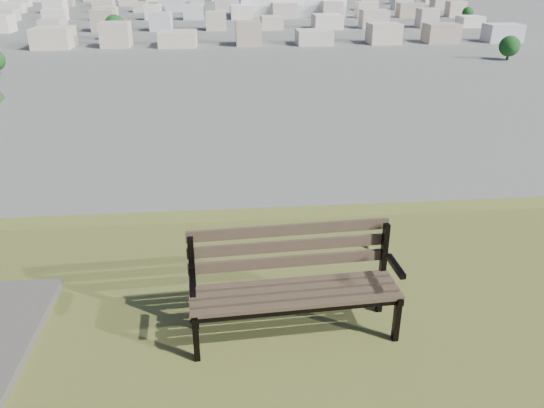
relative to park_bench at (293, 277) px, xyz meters
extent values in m
cube|color=#493C2A|center=(0.02, -0.27, -0.09)|extent=(1.70, 0.18, 0.03)
cube|color=#493C2A|center=(0.01, -0.15, -0.09)|extent=(1.70, 0.18, 0.03)
cube|color=#493C2A|center=(0.00, -0.04, -0.09)|extent=(1.70, 0.18, 0.03)
cube|color=#493C2A|center=(0.00, 0.07, -0.09)|extent=(1.70, 0.18, 0.03)
cube|color=#493C2A|center=(-0.01, 0.15, 0.07)|extent=(1.70, 0.13, 0.09)
cube|color=#493C2A|center=(-0.01, 0.17, 0.20)|extent=(1.70, 0.13, 0.09)
cube|color=#493C2A|center=(-0.01, 0.19, 0.34)|extent=(1.70, 0.13, 0.09)
cube|color=black|center=(-0.80, -0.33, -0.29)|extent=(0.05, 0.06, 0.42)
cube|color=black|center=(-0.82, 0.07, -0.07)|extent=(0.05, 0.06, 0.87)
cube|color=black|center=(-0.81, -0.14, -0.11)|extent=(0.07, 0.48, 0.05)
cube|color=black|center=(-0.80, -0.19, 0.12)|extent=(0.07, 0.34, 0.04)
cube|color=black|center=(0.83, -0.24, -0.29)|extent=(0.05, 0.06, 0.42)
cube|color=black|center=(0.81, 0.17, -0.07)|extent=(0.05, 0.06, 0.87)
cube|color=black|center=(0.82, -0.05, -0.11)|extent=(0.07, 0.48, 0.05)
cube|color=black|center=(0.82, -0.10, 0.12)|extent=(0.07, 0.34, 0.04)
cube|color=black|center=(0.02, -0.28, -0.13)|extent=(1.70, 0.13, 0.04)
cube|color=black|center=(0.00, 0.08, -0.13)|extent=(1.70, 0.13, 0.04)
cone|color=brown|center=(1.02, 1.31, -0.41)|extent=(0.08, 0.08, 0.18)
cube|color=silver|center=(41.09, 312.01, -22.32)|extent=(59.17, 29.03, 6.37)
cylinder|color=silver|center=(41.09, 312.01, -19.14)|extent=(59.17, 29.03, 24.19)
cube|color=beige|center=(-61.38, 198.11, -22.00)|extent=(11.00, 11.00, 7.00)
cube|color=#B9AD9F|center=(-37.38, 198.11, -22.00)|extent=(11.00, 11.00, 7.00)
cube|color=beige|center=(-13.38, 198.11, -22.00)|extent=(11.00, 11.00, 7.00)
cube|color=#B9B9BF|center=(10.62, 198.11, -22.00)|extent=(11.00, 11.00, 7.00)
cube|color=#B8AB95|center=(34.62, 198.11, -22.00)|extent=(11.00, 11.00, 7.00)
cube|color=tan|center=(58.62, 198.11, -22.00)|extent=(11.00, 11.00, 7.00)
cube|color=silver|center=(82.62, 198.11, -22.00)|extent=(11.00, 11.00, 7.00)
cube|color=#BDB5AB|center=(106.62, 198.11, -22.00)|extent=(11.00, 11.00, 7.00)
cube|color=beige|center=(-73.38, 248.11, -22.00)|extent=(11.00, 11.00, 7.00)
cube|color=#B9B9BF|center=(-49.38, 248.11, -22.00)|extent=(11.00, 11.00, 7.00)
cube|color=#B8AB95|center=(-25.38, 248.11, -22.00)|extent=(11.00, 11.00, 7.00)
cube|color=tan|center=(-1.38, 248.11, -22.00)|extent=(11.00, 11.00, 7.00)
cube|color=silver|center=(22.62, 248.11, -22.00)|extent=(11.00, 11.00, 7.00)
cube|color=#BDB5AB|center=(46.62, 248.11, -22.00)|extent=(11.00, 11.00, 7.00)
cube|color=beige|center=(70.62, 248.11, -22.00)|extent=(11.00, 11.00, 7.00)
cube|color=#B9AD9F|center=(94.62, 248.11, -22.00)|extent=(11.00, 11.00, 7.00)
cube|color=beige|center=(118.62, 248.11, -22.00)|extent=(11.00, 11.00, 7.00)
cube|color=#B8AB95|center=(-109.38, 298.11, -22.00)|extent=(11.00, 11.00, 7.00)
cube|color=tan|center=(-85.38, 298.11, -22.00)|extent=(11.00, 11.00, 7.00)
cube|color=silver|center=(-61.38, 298.11, -22.00)|extent=(11.00, 11.00, 7.00)
cube|color=#BDB5AB|center=(-37.38, 298.11, -22.00)|extent=(11.00, 11.00, 7.00)
cube|color=beige|center=(-13.38, 298.11, -22.00)|extent=(11.00, 11.00, 7.00)
cube|color=#B9AD9F|center=(10.62, 298.11, -22.00)|extent=(11.00, 11.00, 7.00)
cube|color=beige|center=(34.62, 298.11, -22.00)|extent=(11.00, 11.00, 7.00)
cube|color=#B9B9BF|center=(58.62, 298.11, -22.00)|extent=(11.00, 11.00, 7.00)
cube|color=#B8AB95|center=(82.62, 298.11, -22.00)|extent=(11.00, 11.00, 7.00)
cube|color=tan|center=(106.62, 298.11, -22.00)|extent=(11.00, 11.00, 7.00)
cube|color=silver|center=(130.62, 298.11, -22.00)|extent=(11.00, 11.00, 7.00)
cube|color=beige|center=(-121.38, 348.11, -22.00)|extent=(11.00, 11.00, 7.00)
cube|color=#B9AD9F|center=(-97.38, 348.11, -22.00)|extent=(11.00, 11.00, 7.00)
cube|color=beige|center=(-73.38, 348.11, -22.00)|extent=(11.00, 11.00, 7.00)
cube|color=#B9B9BF|center=(-49.38, 348.11, -22.00)|extent=(11.00, 11.00, 7.00)
cube|color=#B8AB95|center=(-25.38, 348.11, -22.00)|extent=(11.00, 11.00, 7.00)
cube|color=tan|center=(-1.38, 348.11, -22.00)|extent=(11.00, 11.00, 7.00)
cube|color=silver|center=(22.62, 348.11, -22.00)|extent=(11.00, 11.00, 7.00)
cube|color=#BDB5AB|center=(46.62, 348.11, -22.00)|extent=(11.00, 11.00, 7.00)
cube|color=beige|center=(70.62, 348.11, -22.00)|extent=(11.00, 11.00, 7.00)
cube|color=#B9AD9F|center=(94.62, 348.11, -22.00)|extent=(11.00, 11.00, 7.00)
cube|color=beige|center=(118.62, 348.11, -22.00)|extent=(11.00, 11.00, 7.00)
cube|color=#B9B9BF|center=(142.62, 348.11, -22.00)|extent=(11.00, 11.00, 7.00)
cube|color=tan|center=(-133.38, 398.11, -22.00)|extent=(11.00, 11.00, 7.00)
cube|color=silver|center=(-109.38, 398.11, -22.00)|extent=(11.00, 11.00, 7.00)
cube|color=#BDB5AB|center=(-85.38, 398.11, -22.00)|extent=(11.00, 11.00, 7.00)
cube|color=beige|center=(-61.38, 398.11, -22.00)|extent=(11.00, 11.00, 7.00)
cube|color=#B9AD9F|center=(-37.38, 398.11, -22.00)|extent=(11.00, 11.00, 7.00)
cube|color=beige|center=(-13.38, 398.11, -22.00)|extent=(11.00, 11.00, 7.00)
cube|color=#B9B9BF|center=(10.62, 398.11, -22.00)|extent=(11.00, 11.00, 7.00)
cube|color=#B8AB95|center=(34.62, 398.11, -22.00)|extent=(11.00, 11.00, 7.00)
cube|color=tan|center=(58.62, 398.11, -22.00)|extent=(11.00, 11.00, 7.00)
cylinder|color=#301D18|center=(88.62, 158.11, -24.45)|extent=(0.80, 0.80, 2.10)
sphere|color=black|center=(88.62, 158.11, -21.30)|extent=(6.30, 6.30, 6.30)
cylinder|color=#301D18|center=(-41.38, 218.11, -24.15)|extent=(0.80, 0.80, 2.70)
sphere|color=black|center=(-41.38, 218.11, -20.10)|extent=(8.10, 8.10, 8.10)
cylinder|color=#301D18|center=(128.62, 278.11, -24.53)|extent=(0.80, 0.80, 1.95)
sphere|color=black|center=(128.62, 278.11, -21.60)|extent=(5.85, 5.85, 5.85)
cylinder|color=#301D18|center=(58.62, 398.11, -24.38)|extent=(0.80, 0.80, 2.25)
cylinder|color=#301D18|center=(38.62, 298.11, -24.45)|extent=(0.80, 0.80, 2.10)
sphere|color=black|center=(38.62, 298.11, -21.30)|extent=(6.30, 6.30, 6.30)
cylinder|color=#301D18|center=(168.62, 418.11, -24.23)|extent=(0.80, 0.80, 2.55)
camera|label=1|loc=(-0.52, -3.67, 2.36)|focal=35.00mm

